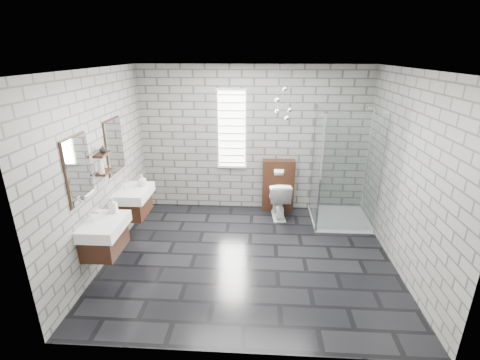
# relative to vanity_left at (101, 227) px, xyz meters

# --- Properties ---
(floor) EXTENTS (4.20, 3.60, 0.02)m
(floor) POSITION_rel_vanity_left_xyz_m (1.91, 0.61, -0.77)
(floor) COLOR black
(floor) RESTS_ON ground
(ceiling) EXTENTS (4.20, 3.60, 0.02)m
(ceiling) POSITION_rel_vanity_left_xyz_m (1.91, 0.61, 1.95)
(ceiling) COLOR white
(ceiling) RESTS_ON wall_back
(wall_back) EXTENTS (4.20, 0.02, 2.70)m
(wall_back) POSITION_rel_vanity_left_xyz_m (1.91, 2.42, 0.59)
(wall_back) COLOR gray
(wall_back) RESTS_ON floor
(wall_front) EXTENTS (4.20, 0.02, 2.70)m
(wall_front) POSITION_rel_vanity_left_xyz_m (1.91, -1.20, 0.59)
(wall_front) COLOR gray
(wall_front) RESTS_ON floor
(wall_left) EXTENTS (0.02, 3.60, 2.70)m
(wall_left) POSITION_rel_vanity_left_xyz_m (-0.20, 0.61, 0.59)
(wall_left) COLOR gray
(wall_left) RESTS_ON floor
(wall_right) EXTENTS (0.02, 3.60, 2.70)m
(wall_right) POSITION_rel_vanity_left_xyz_m (4.02, 0.61, 0.59)
(wall_right) COLOR gray
(wall_right) RESTS_ON floor
(vanity_left) EXTENTS (0.47, 0.70, 1.57)m
(vanity_left) POSITION_rel_vanity_left_xyz_m (0.00, 0.00, 0.00)
(vanity_left) COLOR #3A1F12
(vanity_left) RESTS_ON wall_left
(vanity_right) EXTENTS (0.47, 0.70, 1.57)m
(vanity_right) POSITION_rel_vanity_left_xyz_m (0.00, 1.12, 0.00)
(vanity_right) COLOR #3A1F12
(vanity_right) RESTS_ON wall_left
(shelf_lower) EXTENTS (0.14, 0.30, 0.03)m
(shelf_lower) POSITION_rel_vanity_left_xyz_m (-0.12, 0.56, 0.56)
(shelf_lower) COLOR #3A1F12
(shelf_lower) RESTS_ON wall_left
(shelf_upper) EXTENTS (0.14, 0.30, 0.03)m
(shelf_upper) POSITION_rel_vanity_left_xyz_m (-0.12, 0.56, 0.82)
(shelf_upper) COLOR #3A1F12
(shelf_upper) RESTS_ON wall_left
(window) EXTENTS (0.56, 0.05, 1.48)m
(window) POSITION_rel_vanity_left_xyz_m (1.51, 2.40, 0.79)
(window) COLOR white
(window) RESTS_ON wall_back
(cistern_panel) EXTENTS (0.60, 0.20, 1.00)m
(cistern_panel) POSITION_rel_vanity_left_xyz_m (2.40, 2.31, -0.26)
(cistern_panel) COLOR #3A1F12
(cistern_panel) RESTS_ON floor
(flush_plate) EXTENTS (0.18, 0.01, 0.12)m
(flush_plate) POSITION_rel_vanity_left_xyz_m (2.40, 2.21, 0.04)
(flush_plate) COLOR silver
(flush_plate) RESTS_ON cistern_panel
(shower_enclosure) EXTENTS (1.00, 1.00, 2.03)m
(shower_enclosure) POSITION_rel_vanity_left_xyz_m (3.41, 1.80, -0.25)
(shower_enclosure) COLOR white
(shower_enclosure) RESTS_ON floor
(pendant_cluster) EXTENTS (0.31, 0.22, 0.89)m
(pendant_cluster) POSITION_rel_vanity_left_xyz_m (2.41, 1.98, 1.31)
(pendant_cluster) COLOR silver
(pendant_cluster) RESTS_ON ceiling
(toilet) EXTENTS (0.45, 0.72, 0.70)m
(toilet) POSITION_rel_vanity_left_xyz_m (2.40, 2.02, -0.41)
(toilet) COLOR white
(toilet) RESTS_ON floor
(soap_bottle_a) EXTENTS (0.11, 0.11, 0.22)m
(soap_bottle_a) POSITION_rel_vanity_left_xyz_m (0.07, 0.26, 0.20)
(soap_bottle_a) COLOR #B2B2B2
(soap_bottle_a) RESTS_ON vanity_left
(soap_bottle_b) EXTENTS (0.16, 0.16, 0.19)m
(soap_bottle_b) POSITION_rel_vanity_left_xyz_m (0.13, 1.27, 0.19)
(soap_bottle_b) COLOR #B2B2B2
(soap_bottle_b) RESTS_ON vanity_right
(soap_bottle_c) EXTENTS (0.10, 0.10, 0.22)m
(soap_bottle_c) POSITION_rel_vanity_left_xyz_m (-0.11, 0.45, 0.69)
(soap_bottle_c) COLOR #B2B2B2
(soap_bottle_c) RESTS_ON shelf_lower
(vase) EXTENTS (0.12, 0.12, 0.10)m
(vase) POSITION_rel_vanity_left_xyz_m (-0.11, 0.58, 0.89)
(vase) COLOR #B2B2B2
(vase) RESTS_ON shelf_upper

